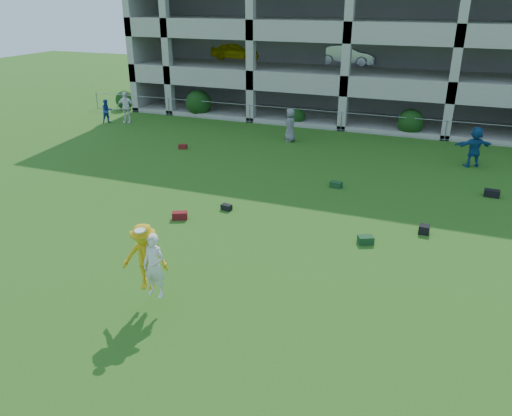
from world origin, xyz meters
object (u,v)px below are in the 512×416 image
at_px(bystander_d, 475,147).
at_px(frisbee_contest, 147,259).
at_px(parking_garage, 373,20).
at_px(bystander_b, 126,107).
at_px(bystander_c, 290,125).
at_px(crate_d, 424,229).
at_px(bystander_a, 107,111).

relative_size(bystander_d, frisbee_contest, 1.01).
bearing_deg(parking_garage, bystander_d, -60.37).
xyz_separation_m(bystander_b, parking_garage, (13.43, 11.60, 5.01)).
bearing_deg(parking_garage, bystander_c, -100.39).
height_order(bystander_c, bystander_d, bystander_d).
height_order(bystander_b, bystander_c, bystander_b).
xyz_separation_m(bystander_d, crate_d, (-1.59, -8.56, -0.83)).
bearing_deg(crate_d, bystander_a, 154.90).
relative_size(bystander_a, bystander_c, 0.81).
height_order(bystander_a, bystander_b, bystander_b).
xyz_separation_m(bystander_c, parking_garage, (2.19, 11.95, 5.09)).
bearing_deg(bystander_a, parking_garage, -18.65).
bearing_deg(parking_garage, frisbee_contest, -91.32).
bearing_deg(bystander_b, frisbee_contest, -67.54).
relative_size(bystander_c, frisbee_contest, 0.96).
bearing_deg(frisbee_contest, parking_garage, 88.68).
distance_m(bystander_d, frisbee_contest, 17.77).
distance_m(bystander_c, bystander_d, 9.68).
xyz_separation_m(bystander_b, bystander_d, (20.86, -1.46, -0.02)).
bearing_deg(parking_garage, crate_d, -74.90).
xyz_separation_m(bystander_a, bystander_c, (12.36, 0.11, 0.17)).
bearing_deg(bystander_c, bystander_a, -104.12).
xyz_separation_m(bystander_c, bystander_d, (9.62, -1.11, 0.05)).
xyz_separation_m(frisbee_contest, parking_garage, (0.67, 28.87, 4.60)).
xyz_separation_m(bystander_c, frisbee_contest, (1.52, -16.92, 0.49)).
bearing_deg(bystander_c, bystander_d, 68.78).
relative_size(bystander_d, crate_d, 5.61).
xyz_separation_m(bystander_a, parking_garage, (14.56, 12.07, 5.26)).
relative_size(bystander_c, crate_d, 5.31).
bearing_deg(frisbee_contest, bystander_c, 95.15).
height_order(bystander_b, bystander_d, bystander_b).
relative_size(bystander_b, crate_d, 5.75).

